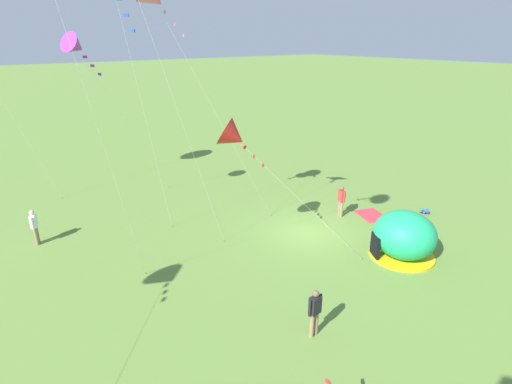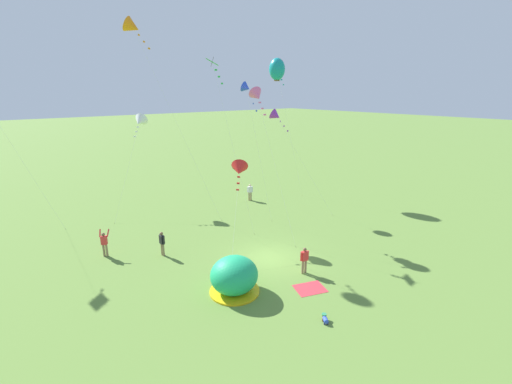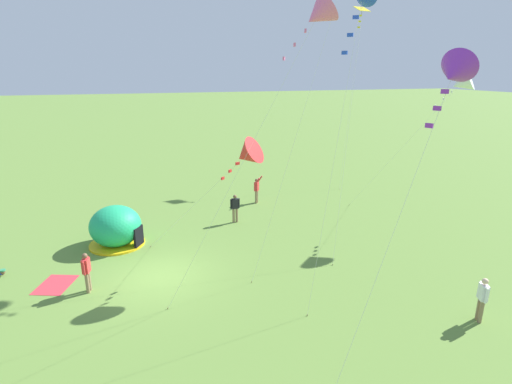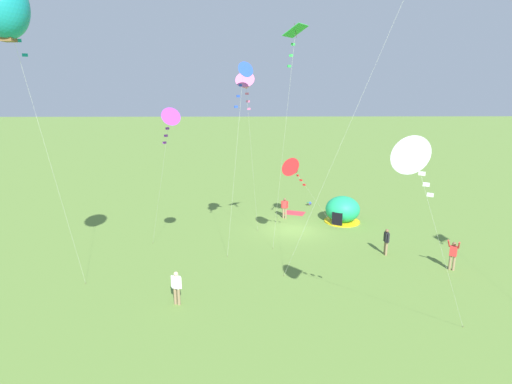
{
  "view_description": "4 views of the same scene",
  "coord_description": "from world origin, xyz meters",
  "px_view_note": "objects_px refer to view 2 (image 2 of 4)",
  "views": [
    {
      "loc": [
        -12.56,
        12.7,
        9.12
      ],
      "look_at": [
        1.79,
        1.77,
        2.06
      ],
      "focal_mm": 28.0,
      "sensor_mm": 36.0,
      "label": 1
    },
    {
      "loc": [
        -13.84,
        -15.69,
        10.84
      ],
      "look_at": [
        0.45,
        1.92,
        4.13
      ],
      "focal_mm": 24.0,
      "sensor_mm": 36.0,
      "label": 2
    },
    {
      "loc": [
        16.34,
        -0.75,
        8.77
      ],
      "look_at": [
        -1.55,
        4.97,
        3.01
      ],
      "focal_mm": 28.0,
      "sensor_mm": 36.0,
      "label": 3
    },
    {
      "loc": [
        3.37,
        28.47,
        10.03
      ],
      "look_at": [
        2.84,
        3.06,
        3.72
      ],
      "focal_mm": 28.0,
      "sensor_mm": 36.0,
      "label": 4
    }
  ],
  "objects_px": {
    "popup_tent": "(234,276)",
    "kite_blue": "(246,88)",
    "kite_red": "(239,170)",
    "kite_green": "(214,67)",
    "person_near_tent": "(250,191)",
    "person_center_field": "(104,243)",
    "kite_teal": "(277,69)",
    "person_far_back": "(162,242)",
    "person_with_toddler": "(304,259)",
    "kite_purple": "(276,116)",
    "kite_orange": "(133,27)",
    "kite_white": "(140,121)",
    "kite_pink": "(257,96)",
    "toddler_crawling": "(325,319)"
  },
  "relations": [
    {
      "from": "popup_tent",
      "to": "person_far_back",
      "type": "relative_size",
      "value": 1.63
    },
    {
      "from": "kite_purple",
      "to": "kite_green",
      "type": "relative_size",
      "value": 0.7
    },
    {
      "from": "person_far_back",
      "to": "kite_purple",
      "type": "height_order",
      "value": "kite_purple"
    },
    {
      "from": "person_near_tent",
      "to": "kite_purple",
      "type": "distance_m",
      "value": 8.38
    },
    {
      "from": "person_with_toddler",
      "to": "person_far_back",
      "type": "height_order",
      "value": "same"
    },
    {
      "from": "person_center_field",
      "to": "person_with_toddler",
      "type": "relative_size",
      "value": 1.1
    },
    {
      "from": "kite_red",
      "to": "kite_green",
      "type": "relative_size",
      "value": 0.46
    },
    {
      "from": "kite_orange",
      "to": "person_with_toddler",
      "type": "bearing_deg",
      "value": -75.14
    },
    {
      "from": "kite_orange",
      "to": "kite_green",
      "type": "bearing_deg",
      "value": -40.01
    },
    {
      "from": "kite_pink",
      "to": "person_with_toddler",
      "type": "bearing_deg",
      "value": -110.24
    },
    {
      "from": "kite_purple",
      "to": "kite_orange",
      "type": "relative_size",
      "value": 0.58
    },
    {
      "from": "kite_purple",
      "to": "kite_green",
      "type": "height_order",
      "value": "kite_green"
    },
    {
      "from": "popup_tent",
      "to": "kite_orange",
      "type": "height_order",
      "value": "kite_orange"
    },
    {
      "from": "kite_pink",
      "to": "kite_teal",
      "type": "distance_m",
      "value": 11.59
    },
    {
      "from": "toddler_crawling",
      "to": "person_center_field",
      "type": "bearing_deg",
      "value": 113.99
    },
    {
      "from": "person_far_back",
      "to": "kite_green",
      "type": "height_order",
      "value": "kite_green"
    },
    {
      "from": "person_far_back",
      "to": "toddler_crawling",
      "type": "bearing_deg",
      "value": -74.92
    },
    {
      "from": "person_with_toddler",
      "to": "kite_orange",
      "type": "distance_m",
      "value": 20.8
    },
    {
      "from": "person_center_field",
      "to": "kite_teal",
      "type": "distance_m",
      "value": 24.5
    },
    {
      "from": "popup_tent",
      "to": "person_near_tent",
      "type": "distance_m",
      "value": 16.75
    },
    {
      "from": "popup_tent",
      "to": "kite_teal",
      "type": "height_order",
      "value": "kite_teal"
    },
    {
      "from": "kite_white",
      "to": "kite_red",
      "type": "distance_m",
      "value": 13.33
    },
    {
      "from": "toddler_crawling",
      "to": "person_with_toddler",
      "type": "relative_size",
      "value": 0.31
    },
    {
      "from": "kite_white",
      "to": "kite_green",
      "type": "relative_size",
      "value": 0.66
    },
    {
      "from": "kite_blue",
      "to": "kite_red",
      "type": "bearing_deg",
      "value": -134.9
    },
    {
      "from": "person_far_back",
      "to": "kite_teal",
      "type": "relative_size",
      "value": 0.12
    },
    {
      "from": "kite_purple",
      "to": "kite_blue",
      "type": "relative_size",
      "value": 0.8
    },
    {
      "from": "kite_teal",
      "to": "kite_blue",
      "type": "bearing_deg",
      "value": -146.0
    },
    {
      "from": "kite_orange",
      "to": "kite_pink",
      "type": "bearing_deg",
      "value": -41.29
    },
    {
      "from": "person_near_tent",
      "to": "kite_red",
      "type": "relative_size",
      "value": 0.28
    },
    {
      "from": "kite_orange",
      "to": "kite_green",
      "type": "relative_size",
      "value": 1.21
    },
    {
      "from": "kite_purple",
      "to": "kite_orange",
      "type": "xyz_separation_m",
      "value": [
        -10.88,
        3.97,
        6.7
      ]
    },
    {
      "from": "popup_tent",
      "to": "kite_orange",
      "type": "xyz_separation_m",
      "value": [
        0.68,
        13.42,
        14.4
      ]
    },
    {
      "from": "popup_tent",
      "to": "kite_teal",
      "type": "bearing_deg",
      "value": 41.9
    },
    {
      "from": "person_near_tent",
      "to": "toddler_crawling",
      "type": "bearing_deg",
      "value": -117.4
    },
    {
      "from": "person_with_toddler",
      "to": "kite_red",
      "type": "height_order",
      "value": "kite_red"
    },
    {
      "from": "popup_tent",
      "to": "person_center_field",
      "type": "distance_m",
      "value": 10.03
    },
    {
      "from": "person_with_toddler",
      "to": "kite_purple",
      "type": "bearing_deg",
      "value": 56.22
    },
    {
      "from": "kite_white",
      "to": "kite_red",
      "type": "height_order",
      "value": "kite_white"
    },
    {
      "from": "kite_white",
      "to": "kite_orange",
      "type": "xyz_separation_m",
      "value": [
        -1.79,
        -5.18,
        7.31
      ]
    },
    {
      "from": "kite_red",
      "to": "popup_tent",
      "type": "bearing_deg",
      "value": -128.98
    },
    {
      "from": "person_far_back",
      "to": "kite_green",
      "type": "distance_m",
      "value": 13.62
    },
    {
      "from": "kite_green",
      "to": "kite_orange",
      "type": "bearing_deg",
      "value": 139.99
    },
    {
      "from": "kite_red",
      "to": "kite_green",
      "type": "distance_m",
      "value": 8.24
    },
    {
      "from": "person_center_field",
      "to": "person_far_back",
      "type": "relative_size",
      "value": 1.1
    },
    {
      "from": "kite_green",
      "to": "kite_white",
      "type": "bearing_deg",
      "value": 106.98
    },
    {
      "from": "person_center_field",
      "to": "kite_teal",
      "type": "height_order",
      "value": "kite_teal"
    },
    {
      "from": "popup_tent",
      "to": "kite_blue",
      "type": "xyz_separation_m",
      "value": [
        7.74,
        8.85,
        10.07
      ]
    },
    {
      "from": "person_far_back",
      "to": "kite_orange",
      "type": "relative_size",
      "value": 0.11
    },
    {
      "from": "person_far_back",
      "to": "kite_orange",
      "type": "bearing_deg",
      "value": 74.14
    }
  ]
}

